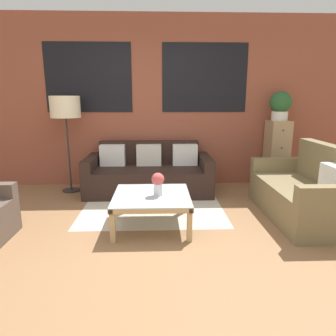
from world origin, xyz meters
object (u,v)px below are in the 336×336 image
(couch_dark, at_px, (149,174))
(potted_plant, at_px, (280,105))
(coffee_table, at_px, (152,199))
(flower_vase, at_px, (158,182))
(drawer_cabinet, at_px, (276,154))
(floor_lamp, at_px, (65,109))
(settee_vintage, at_px, (305,194))

(couch_dark, bearing_deg, potted_plant, 5.61)
(potted_plant, bearing_deg, coffee_table, -142.76)
(coffee_table, xyz_separation_m, potted_plant, (2.07, 1.57, 1.04))
(coffee_table, xyz_separation_m, flower_vase, (0.07, -0.03, 0.21))
(coffee_table, xyz_separation_m, drawer_cabinet, (2.07, 1.57, 0.23))
(potted_plant, xyz_separation_m, flower_vase, (-2.00, -1.60, -0.83))
(couch_dark, relative_size, coffee_table, 2.24)
(couch_dark, distance_m, drawer_cabinet, 2.17)
(floor_lamp, xyz_separation_m, drawer_cabinet, (3.41, 0.15, -0.75))
(drawer_cabinet, bearing_deg, potted_plant, 90.00)
(drawer_cabinet, bearing_deg, flower_vase, -141.21)
(coffee_table, distance_m, flower_vase, 0.23)
(couch_dark, relative_size, potted_plant, 4.21)
(couch_dark, xyz_separation_m, flower_vase, (0.14, -1.39, 0.26))
(settee_vintage, xyz_separation_m, coffee_table, (-1.92, -0.21, 0.02))
(couch_dark, bearing_deg, drawer_cabinet, 5.61)
(coffee_table, bearing_deg, floor_lamp, 133.21)
(couch_dark, xyz_separation_m, potted_plant, (2.14, 0.21, 1.09))
(drawer_cabinet, bearing_deg, floor_lamp, -177.52)
(floor_lamp, height_order, drawer_cabinet, floor_lamp)
(floor_lamp, bearing_deg, couch_dark, -2.82)
(coffee_table, height_order, potted_plant, potted_plant)
(coffee_table, relative_size, flower_vase, 3.29)
(flower_vase, bearing_deg, floor_lamp, 134.12)
(couch_dark, distance_m, coffee_table, 1.37)
(couch_dark, relative_size, settee_vintage, 1.24)
(settee_vintage, xyz_separation_m, flower_vase, (-1.84, -0.24, 0.23))
(couch_dark, height_order, flower_vase, couch_dark)
(couch_dark, relative_size, drawer_cabinet, 1.75)
(settee_vintage, bearing_deg, drawer_cabinet, 83.54)
(drawer_cabinet, height_order, potted_plant, potted_plant)
(drawer_cabinet, bearing_deg, settee_vintage, -96.46)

